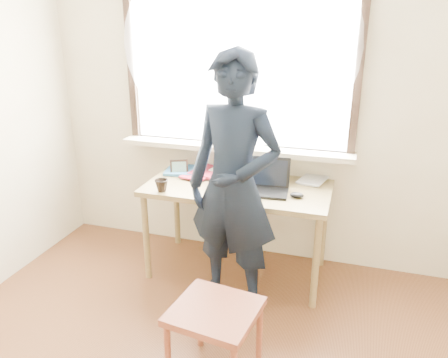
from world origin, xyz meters
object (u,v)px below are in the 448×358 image
(work_chair, at_px, (215,319))
(person, at_px, (234,187))
(mug_dark, at_px, (162,185))
(desk, at_px, (238,195))
(laptop, at_px, (265,183))
(mug_white, at_px, (240,169))

(work_chair, distance_m, person, 0.85)
(mug_dark, distance_m, work_chair, 1.12)
(desk, height_order, mug_dark, mug_dark)
(work_chair, relative_size, person, 0.28)
(laptop, relative_size, mug_dark, 3.69)
(desk, distance_m, mug_white, 0.27)
(desk, bearing_deg, person, -78.47)
(desk, distance_m, laptop, 0.25)
(laptop, xyz_separation_m, mug_white, (-0.26, 0.26, -0.00))
(laptop, relative_size, work_chair, 0.72)
(desk, height_order, laptop, laptop)
(mug_dark, relative_size, person, 0.06)
(laptop, relative_size, mug_white, 2.61)
(laptop, bearing_deg, person, -111.00)
(mug_dark, bearing_deg, work_chair, -50.58)
(work_chair, bearing_deg, desk, 99.32)
(mug_dark, relative_size, work_chair, 0.19)
(work_chair, bearing_deg, laptop, 88.01)
(desk, distance_m, work_chair, 1.13)
(desk, xyz_separation_m, work_chair, (0.18, -1.08, -0.27))
(mug_white, relative_size, work_chair, 0.27)
(laptop, bearing_deg, work_chair, -91.99)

